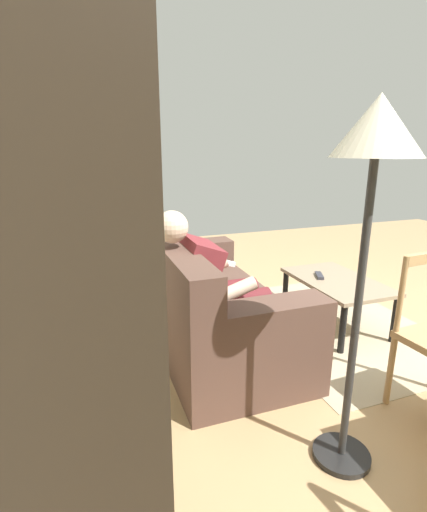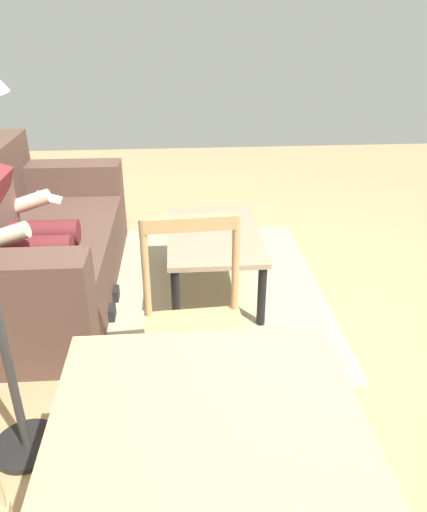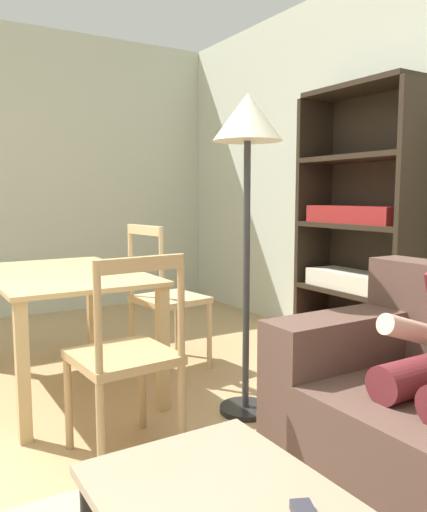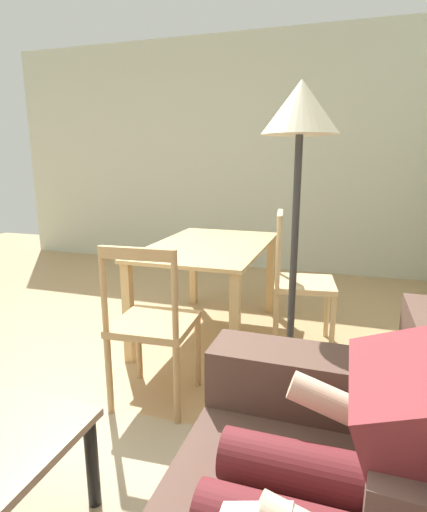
{
  "view_description": "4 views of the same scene",
  "coord_description": "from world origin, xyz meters",
  "px_view_note": "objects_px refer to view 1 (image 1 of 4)",
  "views": [
    {
      "loc": [
        -1.69,
        2.45,
        1.49
      ],
      "look_at": [
        0.88,
        1.53,
        0.71
      ],
      "focal_mm": 26.66,
      "sensor_mm": 36.0,
      "label": 1
    },
    {
      "loc": [
        -2.03,
        0.65,
        1.68
      ],
      "look_at": [
        0.81,
        0.44,
        0.25
      ],
      "focal_mm": 35.06,
      "sensor_mm": 36.0,
      "label": 2
    },
    {
      "loc": [
        1.73,
        -0.21,
        1.17
      ],
      "look_at": [
        -0.22,
        0.98,
        0.9
      ],
      "focal_mm": 35.73,
      "sensor_mm": 36.0,
      "label": 3
    },
    {
      "loc": [
        1.54,
        1.55,
        1.34
      ],
      "look_at": [
        -0.22,
        0.98,
        0.9
      ],
      "focal_mm": 28.79,
      "sensor_mm": 36.0,
      "label": 4
    }
  ],
  "objects_px": {
    "couch": "(206,305)",
    "person_lounging": "(212,286)",
    "coffee_table": "(337,286)",
    "bookshelf": "(57,443)",
    "floor_lamp": "(374,165)",
    "tv_remote": "(319,275)"
  },
  "relations": [
    {
      "from": "couch",
      "to": "person_lounging",
      "type": "xyz_separation_m",
      "value": [
        -0.25,
        0.04,
        0.25
      ]
    },
    {
      "from": "person_lounging",
      "to": "coffee_table",
      "type": "xyz_separation_m",
      "value": [
        0.18,
        -1.19,
        -0.21
      ]
    },
    {
      "from": "coffee_table",
      "to": "bookshelf",
      "type": "distance_m",
      "value": 2.68
    },
    {
      "from": "couch",
      "to": "floor_lamp",
      "type": "distance_m",
      "value": 1.74
    },
    {
      "from": "person_lounging",
      "to": "coffee_table",
      "type": "bearing_deg",
      "value": -81.37
    },
    {
      "from": "tv_remote",
      "to": "floor_lamp",
      "type": "xyz_separation_m",
      "value": [
        -1.37,
        0.78,
        0.99
      ]
    },
    {
      "from": "person_lounging",
      "to": "bookshelf",
      "type": "bearing_deg",
      "value": 147.03
    },
    {
      "from": "tv_remote",
      "to": "person_lounging",
      "type": "bearing_deg",
      "value": 39.65
    },
    {
      "from": "couch",
      "to": "tv_remote",
      "type": "height_order",
      "value": "couch"
    },
    {
      "from": "person_lounging",
      "to": "bookshelf",
      "type": "height_order",
      "value": "bookshelf"
    },
    {
      "from": "coffee_table",
      "to": "bookshelf",
      "type": "height_order",
      "value": "bookshelf"
    },
    {
      "from": "tv_remote",
      "to": "bookshelf",
      "type": "height_order",
      "value": "bookshelf"
    },
    {
      "from": "person_lounging",
      "to": "tv_remote",
      "type": "height_order",
      "value": "person_lounging"
    },
    {
      "from": "couch",
      "to": "coffee_table",
      "type": "relative_size",
      "value": 1.98
    },
    {
      "from": "bookshelf",
      "to": "person_lounging",
      "type": "bearing_deg",
      "value": -32.97
    },
    {
      "from": "tv_remote",
      "to": "floor_lamp",
      "type": "distance_m",
      "value": 1.87
    },
    {
      "from": "couch",
      "to": "person_lounging",
      "type": "bearing_deg",
      "value": 171.09
    },
    {
      "from": "coffee_table",
      "to": "floor_lamp",
      "type": "bearing_deg",
      "value": 144.84
    },
    {
      "from": "person_lounging",
      "to": "floor_lamp",
      "type": "height_order",
      "value": "floor_lamp"
    },
    {
      "from": "bookshelf",
      "to": "couch",
      "type": "bearing_deg",
      "value": -29.92
    },
    {
      "from": "person_lounging",
      "to": "tv_remote",
      "type": "distance_m",
      "value": 1.14
    },
    {
      "from": "tv_remote",
      "to": "bookshelf",
      "type": "bearing_deg",
      "value": 65.07
    }
  ]
}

